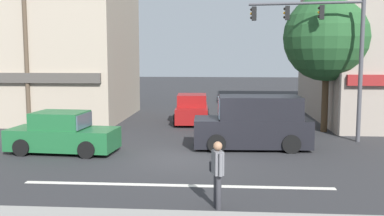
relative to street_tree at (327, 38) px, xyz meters
The scene contains 11 objects.
ground_plane 9.85m from the street_tree, 135.36° to the right, with size 120.00×120.00×0.00m, color #2B2B2D.
lane_marking_stripe 12.33m from the street_tree, 122.81° to the right, with size 9.00×0.24×0.01m, color silver.
building_left_block 17.69m from the street_tree, 167.62° to the left, with size 13.24×8.46×10.08m.
street_tree is the anchor object (origin of this frame).
utility_pole_near_left 14.74m from the street_tree, behind, with size 1.40×0.22×8.51m.
utility_pole_far_right 2.28m from the street_tree, 10.27° to the left, with size 1.40×0.22×8.83m.
traffic_light_mast 2.37m from the street_tree, 99.35° to the right, with size 4.85×0.85×6.20m.
sedan_parked_curbside 8.09m from the street_tree, 159.76° to the left, with size 2.05×4.19×1.58m.
van_waiting_far 6.63m from the street_tree, 131.00° to the right, with size 4.67×2.19×2.11m.
sedan_crossing_center 12.97m from the street_tree, 153.29° to the right, with size 4.22×2.13×1.58m.
pedestrian_foreground_with_bag 13.03m from the street_tree, 113.61° to the right, with size 0.38×0.69×1.67m.
Camera 1 is at (1.37, -16.02, 3.75)m, focal length 42.00 mm.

